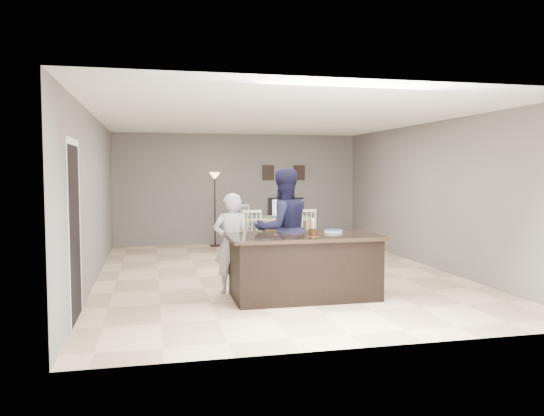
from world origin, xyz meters
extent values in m
plane|color=#DEB88E|center=(0.00, 0.00, 0.00)|extent=(8.00, 8.00, 0.00)
plane|color=slate|center=(0.00, 4.00, 1.35)|extent=(6.00, 0.00, 6.00)
plane|color=slate|center=(0.00, -4.00, 1.35)|extent=(6.00, 0.00, 6.00)
plane|color=slate|center=(-3.00, 0.00, 1.35)|extent=(0.00, 8.00, 8.00)
plane|color=slate|center=(3.00, 0.00, 1.35)|extent=(0.00, 8.00, 8.00)
plane|color=white|center=(0.00, 0.00, 2.70)|extent=(8.00, 8.00, 0.00)
cube|color=black|center=(0.00, -1.80, 0.42)|extent=(2.00, 1.00, 0.85)
cube|color=black|center=(0.00, -1.80, 0.88)|extent=(2.15, 1.10, 0.05)
cube|color=brown|center=(1.20, 3.77, 0.30)|extent=(1.20, 0.40, 0.60)
imported|color=black|center=(1.20, 3.84, 0.86)|extent=(0.91, 0.12, 0.53)
plane|color=orange|center=(1.20, 3.76, 0.87)|extent=(0.78, 0.00, 0.78)
cube|color=black|center=(0.75, 3.98, 1.75)|extent=(0.30, 0.02, 0.38)
cube|color=black|center=(1.55, 3.98, 1.75)|extent=(0.30, 0.02, 0.38)
plane|color=black|center=(-2.99, -2.30, 1.05)|extent=(0.00, 2.10, 2.10)
plane|color=white|center=(-2.99, -2.30, 2.14)|extent=(0.00, 1.02, 1.02)
imported|color=silver|center=(-0.95, -1.25, 0.74)|extent=(0.55, 0.37, 1.47)
imported|color=#181835|center=(-0.17, -1.25, 0.92)|extent=(1.00, 0.84, 1.84)
cylinder|color=gold|center=(0.06, -2.04, 0.90)|extent=(0.16, 0.16, 0.00)
cylinder|color=#361D0E|center=(0.06, -2.04, 0.96)|extent=(0.12, 0.12, 0.11)
cylinder|color=white|center=(0.06, -2.04, 1.07)|extent=(0.02, 0.02, 0.12)
sphere|color=#FFBF4C|center=(0.06, -2.04, 1.14)|extent=(0.02, 0.02, 0.02)
cylinder|color=white|center=(0.48, -1.66, 0.91)|extent=(0.26, 0.26, 0.01)
cylinder|color=white|center=(0.48, -1.66, 0.92)|extent=(0.26, 0.26, 0.01)
cylinder|color=white|center=(0.48, -1.66, 0.93)|extent=(0.26, 0.26, 0.01)
cylinder|color=#314996|center=(0.48, -1.66, 0.94)|extent=(0.27, 0.27, 0.00)
cube|color=tan|center=(0.49, 2.40, 0.76)|extent=(1.70, 1.01, 0.04)
cylinder|color=tan|center=(-0.28, 2.05, 0.37)|extent=(0.06, 0.06, 0.74)
cylinder|color=tan|center=(1.25, 2.75, 0.37)|extent=(0.06, 0.06, 0.74)
cube|color=#3B6B55|center=(0.49, 2.40, 0.78)|extent=(1.47, 0.43, 0.01)
cube|color=silver|center=(-0.12, 1.70, 0.47)|extent=(0.45, 0.43, 0.04)
cylinder|color=silver|center=(-0.30, 1.54, 0.22)|extent=(0.03, 0.03, 0.45)
cylinder|color=silver|center=(0.07, 1.86, 0.22)|extent=(0.03, 0.03, 0.45)
cube|color=silver|center=(-0.12, 1.51, 0.99)|extent=(0.40, 0.05, 0.05)
cube|color=silver|center=(1.02, 1.65, 0.47)|extent=(0.45, 0.43, 0.04)
cylinder|color=silver|center=(0.84, 1.49, 0.22)|extent=(0.03, 0.03, 0.45)
cylinder|color=silver|center=(1.21, 1.81, 0.22)|extent=(0.03, 0.03, 0.45)
cube|color=silver|center=(1.01, 1.46, 0.99)|extent=(0.40, 0.05, 0.05)
cube|color=silver|center=(-0.05, 3.15, 0.47)|extent=(0.45, 0.43, 0.04)
cylinder|color=silver|center=(0.13, 3.31, 0.22)|extent=(0.03, 0.03, 0.45)
cylinder|color=silver|center=(-0.24, 2.99, 0.22)|extent=(0.03, 0.03, 0.45)
cube|color=silver|center=(-0.04, 3.34, 0.99)|extent=(0.40, 0.05, 0.05)
cube|color=silver|center=(1.09, 3.10, 0.47)|extent=(0.45, 0.43, 0.04)
cylinder|color=silver|center=(1.27, 3.26, 0.22)|extent=(0.03, 0.03, 0.45)
cylinder|color=silver|center=(0.90, 2.94, 0.22)|extent=(0.03, 0.03, 0.45)
cube|color=silver|center=(1.10, 3.29, 0.99)|extent=(0.40, 0.05, 0.05)
cylinder|color=black|center=(-0.62, 3.65, 0.01)|extent=(0.26, 0.26, 0.03)
cylinder|color=black|center=(-0.62, 3.65, 0.83)|extent=(0.03, 0.03, 1.62)
cone|color=#FFCA8C|center=(-0.62, 3.65, 1.68)|extent=(0.26, 0.26, 0.17)
camera|label=1|loc=(-2.09, -8.94, 1.79)|focal=35.00mm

